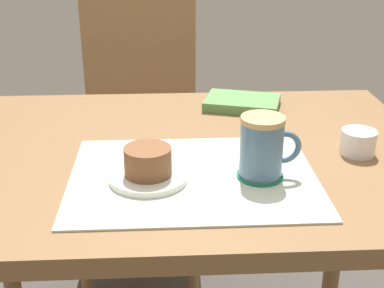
{
  "coord_description": "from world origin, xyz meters",
  "views": [
    {
      "loc": [
        -0.02,
        -1.0,
        1.17
      ],
      "look_at": [
        0.03,
        -0.09,
        0.77
      ],
      "focal_mm": 50.0,
      "sensor_mm": 36.0,
      "label": 1
    }
  ],
  "objects_px": {
    "coffee_mug": "(263,146)",
    "wooden_chair": "(140,127)",
    "pastry_plate": "(148,177)",
    "small_book": "(242,103)",
    "dining_table": "(175,187)",
    "pastry": "(148,161)",
    "sugar_bowl": "(358,142)"
  },
  "relations": [
    {
      "from": "pastry",
      "to": "coffee_mug",
      "type": "bearing_deg",
      "value": 0.49
    },
    {
      "from": "pastry_plate",
      "to": "coffee_mug",
      "type": "relative_size",
      "value": 1.28
    },
    {
      "from": "pastry_plate",
      "to": "sugar_bowl",
      "type": "relative_size",
      "value": 2.05
    },
    {
      "from": "pastry_plate",
      "to": "pastry",
      "type": "xyz_separation_m",
      "value": [
        0.0,
        0.0,
        0.03
      ]
    },
    {
      "from": "wooden_chair",
      "to": "pastry_plate",
      "type": "bearing_deg",
      "value": 95.11
    },
    {
      "from": "wooden_chair",
      "to": "small_book",
      "type": "xyz_separation_m",
      "value": [
        0.28,
        -0.45,
        0.24
      ]
    },
    {
      "from": "small_book",
      "to": "pastry",
      "type": "bearing_deg",
      "value": -103.82
    },
    {
      "from": "wooden_chair",
      "to": "sugar_bowl",
      "type": "distance_m",
      "value": 0.91
    },
    {
      "from": "pastry_plate",
      "to": "wooden_chair",
      "type": "bearing_deg",
      "value": 93.71
    },
    {
      "from": "dining_table",
      "to": "pastry",
      "type": "height_order",
      "value": "pastry"
    },
    {
      "from": "pastry",
      "to": "coffee_mug",
      "type": "xyz_separation_m",
      "value": [
        0.21,
        0.0,
        0.02
      ]
    },
    {
      "from": "dining_table",
      "to": "coffee_mug",
      "type": "relative_size",
      "value": 9.62
    },
    {
      "from": "coffee_mug",
      "to": "dining_table",
      "type": "bearing_deg",
      "value": 138.44
    },
    {
      "from": "pastry_plate",
      "to": "coffee_mug",
      "type": "height_order",
      "value": "coffee_mug"
    },
    {
      "from": "wooden_chair",
      "to": "pastry_plate",
      "type": "distance_m",
      "value": 0.87
    },
    {
      "from": "pastry_plate",
      "to": "small_book",
      "type": "relative_size",
      "value": 0.8
    },
    {
      "from": "pastry",
      "to": "sugar_bowl",
      "type": "distance_m",
      "value": 0.43
    },
    {
      "from": "coffee_mug",
      "to": "sugar_bowl",
      "type": "bearing_deg",
      "value": 24.91
    },
    {
      "from": "pastry",
      "to": "small_book",
      "type": "distance_m",
      "value": 0.45
    },
    {
      "from": "pastry_plate",
      "to": "coffee_mug",
      "type": "xyz_separation_m",
      "value": [
        0.21,
        0.0,
        0.05
      ]
    },
    {
      "from": "pastry",
      "to": "sugar_bowl",
      "type": "relative_size",
      "value": 1.22
    },
    {
      "from": "coffee_mug",
      "to": "wooden_chair",
      "type": "bearing_deg",
      "value": 107.33
    },
    {
      "from": "wooden_chair",
      "to": "pastry",
      "type": "distance_m",
      "value": 0.88
    },
    {
      "from": "pastry_plate",
      "to": "small_book",
      "type": "xyz_separation_m",
      "value": [
        0.23,
        0.39,
        0.0
      ]
    },
    {
      "from": "dining_table",
      "to": "small_book",
      "type": "bearing_deg",
      "value": 54.74
    },
    {
      "from": "wooden_chair",
      "to": "pastry",
      "type": "xyz_separation_m",
      "value": [
        0.05,
        -0.84,
        0.27
      ]
    },
    {
      "from": "dining_table",
      "to": "pastry",
      "type": "relative_size",
      "value": 12.64
    },
    {
      "from": "dining_table",
      "to": "pastry_plate",
      "type": "bearing_deg",
      "value": -109.49
    },
    {
      "from": "dining_table",
      "to": "pastry",
      "type": "bearing_deg",
      "value": -109.49
    },
    {
      "from": "sugar_bowl",
      "to": "coffee_mug",
      "type": "bearing_deg",
      "value": -155.09
    },
    {
      "from": "wooden_chair",
      "to": "coffee_mug",
      "type": "xyz_separation_m",
      "value": [
        0.26,
        -0.83,
        0.29
      ]
    },
    {
      "from": "coffee_mug",
      "to": "small_book",
      "type": "xyz_separation_m",
      "value": [
        0.02,
        0.39,
        -0.05
      ]
    }
  ]
}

